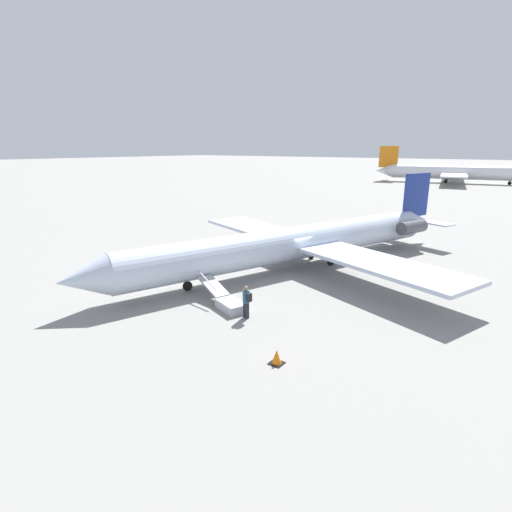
{
  "coord_description": "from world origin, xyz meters",
  "views": [
    {
      "loc": [
        24.27,
        14.44,
        8.6
      ],
      "look_at": [
        3.98,
        -0.56,
        1.69
      ],
      "focal_mm": 28.0,
      "sensor_mm": 36.0,
      "label": 1
    }
  ],
  "objects_px": {
    "airplane_far_left": "(458,172)",
    "boarding_stairs": "(227,301)",
    "airplane_main": "(305,241)",
    "passenger": "(246,300)"
  },
  "relations": [
    {
      "from": "airplane_far_left",
      "to": "airplane_main",
      "type": "bearing_deg",
      "value": -97.33
    },
    {
      "from": "airplane_far_left",
      "to": "boarding_stairs",
      "type": "height_order",
      "value": "airplane_far_left"
    },
    {
      "from": "airplane_far_left",
      "to": "boarding_stairs",
      "type": "distance_m",
      "value": 93.79
    },
    {
      "from": "airplane_far_left",
      "to": "boarding_stairs",
      "type": "bearing_deg",
      "value": -97.3
    },
    {
      "from": "airplane_far_left",
      "to": "boarding_stairs",
      "type": "relative_size",
      "value": 9.7
    },
    {
      "from": "airplane_main",
      "to": "airplane_far_left",
      "type": "relative_size",
      "value": 0.78
    },
    {
      "from": "airplane_main",
      "to": "passenger",
      "type": "xyz_separation_m",
      "value": [
        10.01,
        2.33,
        -0.89
      ]
    },
    {
      "from": "airplane_main",
      "to": "passenger",
      "type": "relative_size",
      "value": 17.86
    },
    {
      "from": "airplane_far_left",
      "to": "passenger",
      "type": "xyz_separation_m",
      "value": [
        94.03,
        7.57,
        -1.63
      ]
    },
    {
      "from": "airplane_main",
      "to": "boarding_stairs",
      "type": "height_order",
      "value": "airplane_main"
    }
  ]
}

